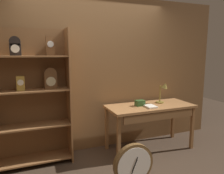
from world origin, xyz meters
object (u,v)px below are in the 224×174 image
(round_clock_large, at_px, (133,165))
(toolbox_small, at_px, (140,103))
(bookshelf, at_px, (19,98))
(open_repair_manual, at_px, (150,106))
(workbench, at_px, (151,111))
(desk_lamp, at_px, (163,91))

(round_clock_large, bearing_deg, toolbox_small, 57.33)
(bookshelf, height_order, open_repair_manual, bookshelf)
(round_clock_large, bearing_deg, workbench, 47.87)
(workbench, bearing_deg, open_repair_manual, -127.67)
(workbench, xyz_separation_m, desk_lamp, (0.29, 0.08, 0.31))
(desk_lamp, relative_size, round_clock_large, 0.66)
(workbench, xyz_separation_m, toolbox_small, (-0.18, 0.06, 0.13))
(bookshelf, bearing_deg, round_clock_large, -39.88)
(workbench, relative_size, round_clock_large, 2.63)
(bookshelf, bearing_deg, desk_lamp, -3.94)
(bookshelf, xyz_separation_m, workbench, (2.04, -0.24, -0.32))
(desk_lamp, bearing_deg, round_clock_large, -138.73)
(workbench, relative_size, toolbox_small, 9.83)
(toolbox_small, bearing_deg, bookshelf, 174.26)
(open_repair_manual, bearing_deg, desk_lamp, 26.39)
(bookshelf, height_order, workbench, bookshelf)
(toolbox_small, distance_m, open_repair_manual, 0.19)
(workbench, height_order, toolbox_small, toolbox_small)
(bookshelf, bearing_deg, toolbox_small, -5.74)
(workbench, bearing_deg, bookshelf, 173.21)
(workbench, relative_size, open_repair_manual, 6.77)
(workbench, height_order, round_clock_large, workbench)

